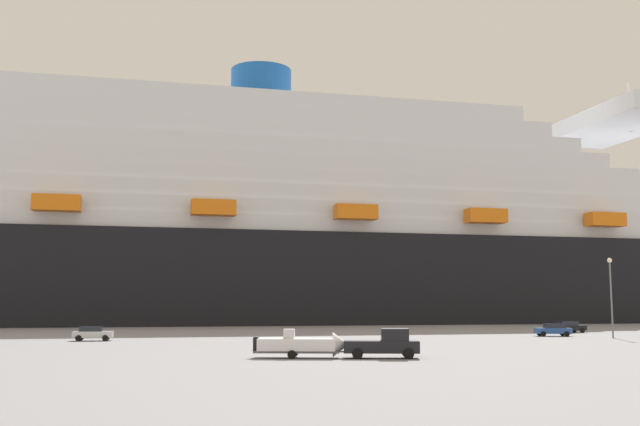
{
  "coord_description": "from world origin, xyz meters",
  "views": [
    {
      "loc": [
        -12.18,
        -78.62,
        4.04
      ],
      "look_at": [
        7.52,
        42.65,
        19.03
      ],
      "focal_mm": 41.88,
      "sensor_mm": 36.0,
      "label": 1
    }
  ],
  "objects_px": {
    "street_lamp": "(611,287)",
    "pickup_truck": "(385,344)",
    "small_boat_on_trailer": "(306,345)",
    "parked_car_silver_sedan": "(93,333)",
    "parked_car_black_coupe": "(568,327)",
    "cruise_ship": "(380,239)",
    "parked_car_blue_suv": "(553,330)"
  },
  "relations": [
    {
      "from": "parked_car_black_coupe",
      "to": "pickup_truck",
      "type": "bearing_deg",
      "value": -130.61
    },
    {
      "from": "parked_car_silver_sedan",
      "to": "small_boat_on_trailer",
      "type": "bearing_deg",
      "value": -56.69
    },
    {
      "from": "street_lamp",
      "to": "parked_car_black_coupe",
      "type": "relative_size",
      "value": 1.9
    },
    {
      "from": "pickup_truck",
      "to": "parked_car_blue_suv",
      "type": "bearing_deg",
      "value": 47.99
    },
    {
      "from": "parked_car_blue_suv",
      "to": "parked_car_black_coupe",
      "type": "bearing_deg",
      "value": 54.37
    },
    {
      "from": "pickup_truck",
      "to": "parked_car_blue_suv",
      "type": "xyz_separation_m",
      "value": [
        30.19,
        33.52,
        -0.21
      ]
    },
    {
      "from": "pickup_truck",
      "to": "small_boat_on_trailer",
      "type": "height_order",
      "value": "pickup_truck"
    },
    {
      "from": "cruise_ship",
      "to": "street_lamp",
      "type": "xyz_separation_m",
      "value": [
        9.93,
        -74.26,
        -11.98
      ]
    },
    {
      "from": "small_boat_on_trailer",
      "to": "parked_car_blue_suv",
      "type": "height_order",
      "value": "small_boat_on_trailer"
    },
    {
      "from": "small_boat_on_trailer",
      "to": "parked_car_silver_sedan",
      "type": "height_order",
      "value": "small_boat_on_trailer"
    },
    {
      "from": "pickup_truck",
      "to": "street_lamp",
      "type": "xyz_separation_m",
      "value": [
        34.68,
        27.44,
        4.99
      ]
    },
    {
      "from": "pickup_truck",
      "to": "parked_car_silver_sedan",
      "type": "bearing_deg",
      "value": 129.26
    },
    {
      "from": "cruise_ship",
      "to": "small_boat_on_trailer",
      "type": "relative_size",
      "value": 28.91
    },
    {
      "from": "parked_car_silver_sedan",
      "to": "parked_car_black_coupe",
      "type": "distance_m",
      "value": 64.16
    },
    {
      "from": "parked_car_silver_sedan",
      "to": "cruise_ship",
      "type": "bearing_deg",
      "value": 54.73
    },
    {
      "from": "small_boat_on_trailer",
      "to": "parked_car_black_coupe",
      "type": "distance_m",
      "value": 60.76
    },
    {
      "from": "cruise_ship",
      "to": "parked_car_silver_sedan",
      "type": "bearing_deg",
      "value": -125.27
    },
    {
      "from": "pickup_truck",
      "to": "parked_car_black_coupe",
      "type": "relative_size",
      "value": 1.18
    },
    {
      "from": "parked_car_black_coupe",
      "to": "parked_car_blue_suv",
      "type": "relative_size",
      "value": 1.07
    },
    {
      "from": "small_boat_on_trailer",
      "to": "parked_car_blue_suv",
      "type": "bearing_deg",
      "value": 41.95
    },
    {
      "from": "pickup_truck",
      "to": "small_boat_on_trailer",
      "type": "xyz_separation_m",
      "value": [
        -5.75,
        1.21,
        -0.08
      ]
    },
    {
      "from": "street_lamp",
      "to": "parked_car_blue_suv",
      "type": "bearing_deg",
      "value": 126.44
    },
    {
      "from": "cruise_ship",
      "to": "pickup_truck",
      "type": "relative_size",
      "value": 39.58
    },
    {
      "from": "street_lamp",
      "to": "parked_car_silver_sedan",
      "type": "distance_m",
      "value": 60.3
    },
    {
      "from": "parked_car_blue_suv",
      "to": "small_boat_on_trailer",
      "type": "bearing_deg",
      "value": -138.05
    },
    {
      "from": "parked_car_silver_sedan",
      "to": "parked_car_black_coupe",
      "type": "xyz_separation_m",
      "value": [
        62.86,
        12.86,
        0.0
      ]
    },
    {
      "from": "street_lamp",
      "to": "pickup_truck",
      "type": "bearing_deg",
      "value": -141.65
    },
    {
      "from": "pickup_truck",
      "to": "parked_car_blue_suv",
      "type": "relative_size",
      "value": 1.27
    },
    {
      "from": "cruise_ship",
      "to": "parked_car_blue_suv",
      "type": "xyz_separation_m",
      "value": [
        5.44,
        -68.18,
        -17.19
      ]
    },
    {
      "from": "pickup_truck",
      "to": "parked_car_silver_sedan",
      "type": "distance_m",
      "value": 39.97
    },
    {
      "from": "pickup_truck",
      "to": "small_boat_on_trailer",
      "type": "relative_size",
      "value": 0.73
    },
    {
      "from": "parked_car_silver_sedan",
      "to": "parked_car_blue_suv",
      "type": "xyz_separation_m",
      "value": [
        55.48,
        2.57,
        0.0
      ]
    }
  ]
}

